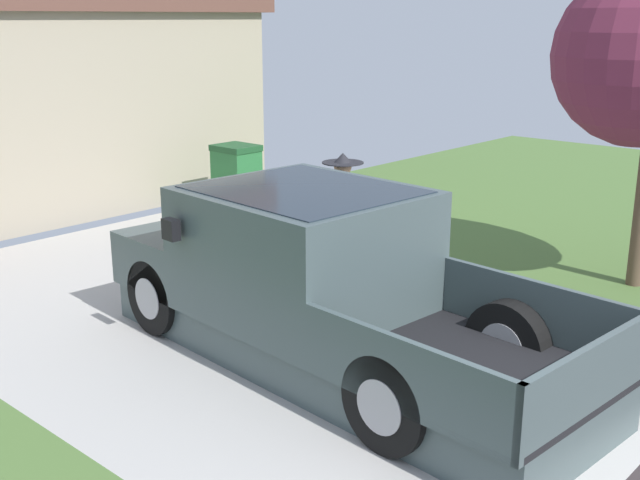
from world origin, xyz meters
name	(u,v)px	position (x,y,z in m)	size (l,w,h in m)	color
pickup_truck	(311,281)	(-0.04, 3.21, 0.74)	(2.25, 5.26, 1.65)	#3F4E50
person_with_hat	(342,217)	(1.47, 4.10, 0.96)	(0.48, 0.48, 1.71)	brown
handbag	(351,291)	(1.37, 3.86, 0.11)	(0.30, 0.20, 0.38)	tan
wheeled_trash_bin	(237,175)	(3.47, 8.17, 0.61)	(0.60, 0.72, 1.13)	#286B38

